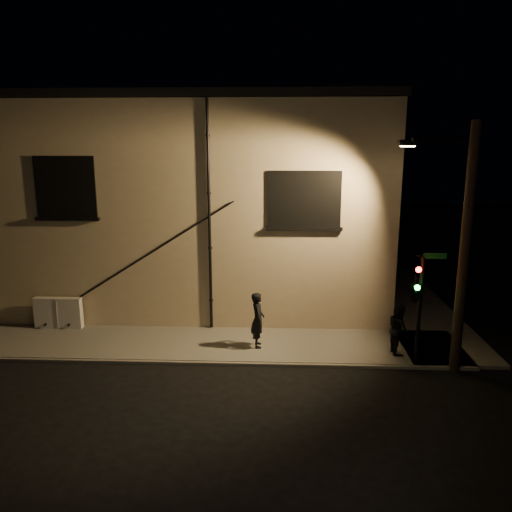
{
  "coord_description": "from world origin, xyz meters",
  "views": [
    {
      "loc": [
        0.67,
        -14.78,
        6.93
      ],
      "look_at": [
        -0.07,
        1.8,
        3.18
      ],
      "focal_mm": 35.0,
      "sensor_mm": 36.0,
      "label": 1
    }
  ],
  "objects_px": {
    "utility_cabinet": "(58,313)",
    "pedestrian_b": "(399,329)",
    "pedestrian_a": "(258,320)",
    "traffic_signal": "(415,290)",
    "streetlamp_pole": "(462,245)"
  },
  "relations": [
    {
      "from": "pedestrian_a",
      "to": "streetlamp_pole",
      "type": "xyz_separation_m",
      "value": [
        6.12,
        -1.28,
        2.92
      ]
    },
    {
      "from": "utility_cabinet",
      "to": "streetlamp_pole",
      "type": "relative_size",
      "value": 0.23
    },
    {
      "from": "pedestrian_a",
      "to": "pedestrian_b",
      "type": "height_order",
      "value": "pedestrian_a"
    },
    {
      "from": "traffic_signal",
      "to": "streetlamp_pole",
      "type": "height_order",
      "value": "streetlamp_pole"
    },
    {
      "from": "utility_cabinet",
      "to": "pedestrian_b",
      "type": "distance_m",
      "value": 12.38
    },
    {
      "from": "pedestrian_a",
      "to": "traffic_signal",
      "type": "distance_m",
      "value": 5.23
    },
    {
      "from": "utility_cabinet",
      "to": "pedestrian_b",
      "type": "bearing_deg",
      "value": -8.25
    },
    {
      "from": "utility_cabinet",
      "to": "traffic_signal",
      "type": "relative_size",
      "value": 0.5
    },
    {
      "from": "pedestrian_b",
      "to": "traffic_signal",
      "type": "height_order",
      "value": "traffic_signal"
    },
    {
      "from": "pedestrian_b",
      "to": "traffic_signal",
      "type": "distance_m",
      "value": 1.73
    },
    {
      "from": "pedestrian_b",
      "to": "traffic_signal",
      "type": "xyz_separation_m",
      "value": [
        0.24,
        -0.74,
        1.54
      ]
    },
    {
      "from": "utility_cabinet",
      "to": "pedestrian_a",
      "type": "bearing_deg",
      "value": -10.82
    },
    {
      "from": "pedestrian_b",
      "to": "streetlamp_pole",
      "type": "bearing_deg",
      "value": -128.09
    },
    {
      "from": "traffic_signal",
      "to": "streetlamp_pole",
      "type": "distance_m",
      "value": 1.93
    },
    {
      "from": "pedestrian_b",
      "to": "streetlamp_pole",
      "type": "xyz_separation_m",
      "value": [
        1.45,
        -0.95,
        3.03
      ]
    }
  ]
}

